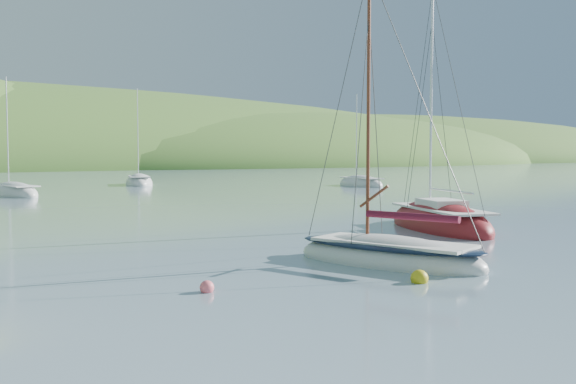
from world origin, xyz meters
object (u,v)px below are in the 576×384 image
daysailer_white (389,257)px  distant_sloop_a (13,194)px  distant_sloop_d (361,184)px  distant_sloop_b (139,183)px  sloop_red (439,224)px

daysailer_white → distant_sloop_a: (-4.25, 42.81, -0.05)m
distant_sloop_d → distant_sloop_b: bearing=148.8°
daysailer_white → distant_sloop_d: bearing=32.6°
sloop_red → distant_sloop_d: bearing=75.5°
distant_sloop_d → daysailer_white: bearing=-120.6°
distant_sloop_b → distant_sloop_a: bearing=-125.1°
daysailer_white → distant_sloop_d: 49.98m
daysailer_white → distant_sloop_d: (31.09, 39.14, -0.05)m
sloop_red → distant_sloop_b: size_ratio=1.06×
sloop_red → distant_sloop_a: (-12.86, 36.88, -0.05)m
distant_sloop_a → sloop_red: bearing=-82.7°
daysailer_white → distant_sloop_a: bearing=76.8°
sloop_red → distant_sloop_d: sloop_red is taller
sloop_red → distant_sloop_a: size_ratio=1.15×
sloop_red → distant_sloop_d: (22.48, 33.20, -0.05)m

